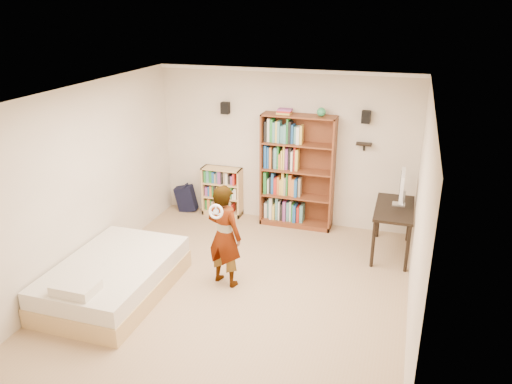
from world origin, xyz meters
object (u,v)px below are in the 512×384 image
Objects in this scene: low_bookshelf at (222,192)px; person at (224,236)px; tall_bookshelf at (297,172)px; daybed at (114,274)px; computer_desk at (392,230)px.

person is (0.90, -2.25, 0.28)m from low_bookshelf.
tall_bookshelf is 2.18× the size of low_bookshelf.
daybed is 1.39× the size of person.
low_bookshelf is 0.79× the size of computer_desk.
computer_desk is 2.73m from person.
tall_bookshelf is at bearing -86.23° from person.
computer_desk is at bearing -19.68° from tall_bookshelf.
low_bookshelf is at bearing 81.71° from daybed.
low_bookshelf is at bearing 178.12° from tall_bookshelf.
person is at bearing 28.16° from daybed.
tall_bookshelf is 3.52m from daybed.
tall_bookshelf reaches higher than low_bookshelf.
tall_bookshelf is 1.51m from low_bookshelf.
tall_bookshelf is at bearing 160.32° from computer_desk.
low_bookshelf reaches higher than daybed.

